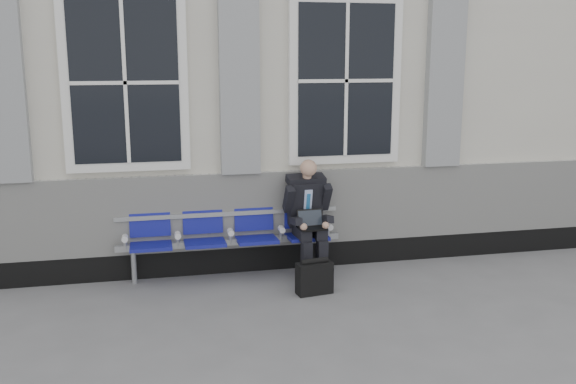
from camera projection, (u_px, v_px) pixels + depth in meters
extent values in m
plane|color=slate|center=(351.00, 311.00, 6.51)|extent=(70.00, 70.00, 0.00)
cube|color=beige|center=(280.00, 86.00, 9.41)|extent=(14.00, 4.00, 4.20)
cube|color=black|center=(314.00, 254.00, 7.88)|extent=(14.00, 0.10, 0.30)
cube|color=silver|center=(315.00, 207.00, 7.74)|extent=(14.00, 0.08, 0.90)
cube|color=gray|center=(1.00, 69.00, 6.67)|extent=(0.45, 0.14, 2.40)
cube|color=gray|center=(239.00, 68.00, 7.19)|extent=(0.45, 0.14, 2.40)
cube|color=gray|center=(445.00, 67.00, 7.71)|extent=(0.45, 0.14, 2.40)
cube|color=white|center=(125.00, 83.00, 6.98)|extent=(1.35, 0.10, 1.95)
cube|color=black|center=(125.00, 83.00, 6.93)|extent=(1.15, 0.02, 1.75)
cube|color=white|center=(345.00, 81.00, 7.50)|extent=(1.35, 0.10, 1.95)
cube|color=black|center=(346.00, 81.00, 7.45)|extent=(1.15, 0.02, 1.75)
cube|color=#9EA0A3|center=(230.00, 242.00, 7.44)|extent=(2.60, 0.07, 0.07)
cube|color=#9EA0A3|center=(228.00, 214.00, 7.49)|extent=(2.60, 0.05, 0.05)
cylinder|color=#9EA0A3|center=(134.00, 267.00, 7.25)|extent=(0.06, 0.06, 0.39)
cylinder|color=#9EA0A3|center=(321.00, 254.00, 7.72)|extent=(0.06, 0.06, 0.39)
cube|color=navy|center=(151.00, 246.00, 7.17)|extent=(0.46, 0.42, 0.07)
cube|color=navy|center=(150.00, 219.00, 7.31)|extent=(0.46, 0.10, 0.40)
cube|color=navy|center=(205.00, 243.00, 7.29)|extent=(0.46, 0.42, 0.07)
cube|color=navy|center=(203.00, 216.00, 7.44)|extent=(0.46, 0.10, 0.40)
cube|color=navy|center=(257.00, 240.00, 7.42)|extent=(0.46, 0.42, 0.07)
cube|color=navy|center=(254.00, 214.00, 7.56)|extent=(0.46, 0.10, 0.40)
cube|color=navy|center=(307.00, 237.00, 7.54)|extent=(0.46, 0.42, 0.07)
cube|color=navy|center=(303.00, 211.00, 7.69)|extent=(0.46, 0.10, 0.40)
cylinder|color=white|center=(125.00, 238.00, 7.12)|extent=(0.07, 0.12, 0.07)
cylinder|color=white|center=(178.00, 235.00, 7.24)|extent=(0.07, 0.12, 0.07)
cylinder|color=white|center=(231.00, 232.00, 7.36)|extent=(0.07, 0.12, 0.07)
cylinder|color=white|center=(282.00, 229.00, 7.49)|extent=(0.07, 0.12, 0.07)
cylinder|color=white|center=(329.00, 226.00, 7.61)|extent=(0.07, 0.12, 0.07)
cube|color=black|center=(308.00, 280.00, 7.28)|extent=(0.11, 0.24, 0.08)
cube|color=black|center=(323.00, 279.00, 7.33)|extent=(0.11, 0.24, 0.08)
cube|color=black|center=(307.00, 261.00, 7.29)|extent=(0.12, 0.12, 0.47)
cube|color=black|center=(322.00, 260.00, 7.34)|extent=(0.12, 0.12, 0.47)
cube|color=black|center=(302.00, 232.00, 7.42)|extent=(0.15, 0.42, 0.13)
cube|color=black|center=(317.00, 231.00, 7.47)|extent=(0.15, 0.42, 0.13)
cube|color=black|center=(305.00, 203.00, 7.56)|extent=(0.40, 0.33, 0.59)
cube|color=#C2D0FF|center=(308.00, 203.00, 7.45)|extent=(0.10, 0.09, 0.33)
cube|color=#246AA9|center=(308.00, 205.00, 7.44)|extent=(0.04, 0.08, 0.28)
cube|color=black|center=(306.00, 180.00, 7.47)|extent=(0.45, 0.24, 0.13)
cylinder|color=tan|center=(307.00, 175.00, 7.41)|extent=(0.10, 0.10, 0.09)
sphere|color=tan|center=(308.00, 168.00, 7.34)|extent=(0.19, 0.19, 0.19)
cube|color=black|center=(289.00, 199.00, 7.40)|extent=(0.10, 0.27, 0.34)
cube|color=black|center=(326.00, 197.00, 7.51)|extent=(0.10, 0.27, 0.34)
cube|color=black|center=(296.00, 221.00, 7.30)|extent=(0.10, 0.29, 0.13)
cube|color=black|center=(327.00, 219.00, 7.39)|extent=(0.10, 0.29, 0.13)
sphere|color=tan|center=(304.00, 227.00, 7.19)|extent=(0.08, 0.08, 0.08)
sphere|color=tan|center=(326.00, 225.00, 7.26)|extent=(0.08, 0.08, 0.08)
cube|color=black|center=(313.00, 228.00, 7.31)|extent=(0.31, 0.23, 0.02)
cube|color=black|center=(310.00, 218.00, 7.39)|extent=(0.31, 0.10, 0.20)
cube|color=black|center=(310.00, 218.00, 7.38)|extent=(0.28, 0.08, 0.17)
cube|color=black|center=(314.00, 278.00, 6.95)|extent=(0.41, 0.22, 0.35)
cylinder|color=black|center=(315.00, 261.00, 6.91)|extent=(0.31, 0.11, 0.06)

